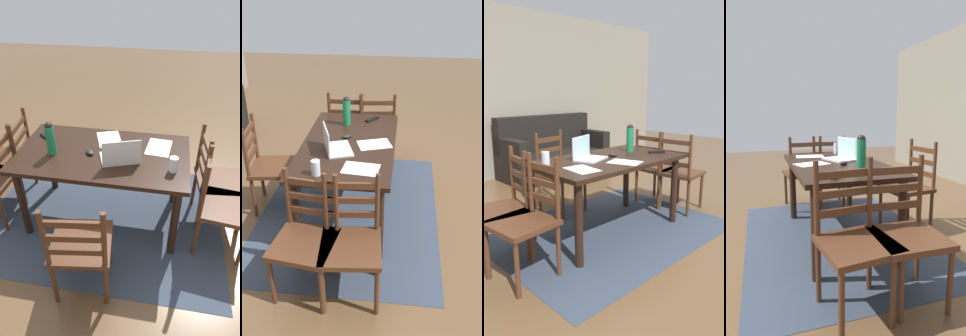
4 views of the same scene
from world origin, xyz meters
TOP-DOWN VIEW (x-y plane):
  - ground_plane at (0.00, 0.00)m, footprint 14.00×14.00m
  - area_rug at (0.00, 0.00)m, footprint 2.31×1.76m
  - dining_table at (0.00, 0.00)m, footprint 1.50×0.86m
  - chair_left_near at (-1.04, -0.17)m, footprint 0.48×0.48m
  - chair_right_near at (1.04, -0.18)m, footprint 0.49×0.49m
  - chair_right_far at (1.04, 0.17)m, footprint 0.45×0.45m
  - chair_left_far at (-1.04, 0.17)m, footprint 0.49×0.49m
  - chair_far_head at (-0.01, 0.80)m, footprint 0.50×0.50m
  - couch at (0.96, 2.28)m, footprint 1.80×0.80m
  - laptop at (-0.17, 0.11)m, footprint 0.38×0.32m
  - water_bottle at (0.43, 0.09)m, footprint 0.08×0.08m
  - drinking_glass at (-0.61, 0.17)m, footprint 0.07×0.07m
  - computer_mouse at (0.11, 0.04)m, footprint 0.11×0.12m
  - tv_remote at (0.59, -0.16)m, footprint 0.16×0.14m
  - paper_stack_left at (-0.01, -0.24)m, footprint 0.30×0.35m
  - paper_stack_right at (-0.48, -0.17)m, footprint 0.24×0.31m

SIDE VIEW (x-z plane):
  - ground_plane at x=0.00m, z-range 0.00..0.00m
  - area_rug at x=0.00m, z-range 0.00..0.01m
  - couch at x=0.96m, z-range -0.14..0.86m
  - chair_left_near at x=-1.04m, z-range -0.01..0.94m
  - chair_right_near at x=1.04m, z-range -0.01..0.94m
  - chair_right_far at x=1.04m, z-range -0.01..0.94m
  - chair_left_far at x=-1.04m, z-range -0.01..0.94m
  - chair_far_head at x=-0.01m, z-range -0.01..0.94m
  - dining_table at x=0.00m, z-range 0.28..1.04m
  - paper_stack_left at x=-0.01m, z-range 0.76..0.77m
  - paper_stack_right at x=-0.48m, z-range 0.76..0.77m
  - tv_remote at x=0.59m, z-range 0.76..0.78m
  - computer_mouse at x=0.11m, z-range 0.76..0.80m
  - laptop at x=-0.17m, z-range 0.71..0.93m
  - drinking_glass at x=-0.61m, z-range 0.76..0.89m
  - water_bottle at x=0.43m, z-range 0.77..1.07m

